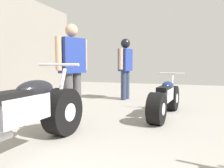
{
  "coord_description": "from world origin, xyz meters",
  "views": [
    {
      "loc": [
        0.8,
        -0.06,
        1.02
      ],
      "look_at": [
        -0.22,
        3.11,
        0.7
      ],
      "focal_mm": 34.13,
      "sensor_mm": 36.0,
      "label": 1
    }
  ],
  "objects_px": {
    "motorcycle_black_naked": "(165,100)",
    "motorcycle_maroon_cruiser": "(18,119)",
    "mechanic_in_blue": "(72,65)",
    "mechanic_with_helmet": "(125,63)"
  },
  "relations": [
    {
      "from": "motorcycle_black_naked",
      "to": "motorcycle_maroon_cruiser",
      "type": "bearing_deg",
      "value": -121.25
    },
    {
      "from": "mechanic_in_blue",
      "to": "mechanic_with_helmet",
      "type": "distance_m",
      "value": 2.33
    },
    {
      "from": "motorcycle_black_naked",
      "to": "mechanic_in_blue",
      "type": "distance_m",
      "value": 1.87
    },
    {
      "from": "motorcycle_black_naked",
      "to": "mechanic_with_helmet",
      "type": "relative_size",
      "value": 1.04
    },
    {
      "from": "mechanic_with_helmet",
      "to": "mechanic_in_blue",
      "type": "bearing_deg",
      "value": -100.99
    },
    {
      "from": "mechanic_with_helmet",
      "to": "motorcycle_black_naked",
      "type": "bearing_deg",
      "value": -54.79
    },
    {
      "from": "motorcycle_black_naked",
      "to": "mechanic_in_blue",
      "type": "bearing_deg",
      "value": -161.14
    },
    {
      "from": "motorcycle_black_naked",
      "to": "mechanic_with_helmet",
      "type": "height_order",
      "value": "mechanic_with_helmet"
    },
    {
      "from": "motorcycle_maroon_cruiser",
      "to": "mechanic_with_helmet",
      "type": "bearing_deg",
      "value": 87.47
    },
    {
      "from": "mechanic_in_blue",
      "to": "mechanic_with_helmet",
      "type": "xyz_separation_m",
      "value": [
        0.44,
        2.28,
        0.04
      ]
    }
  ]
}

